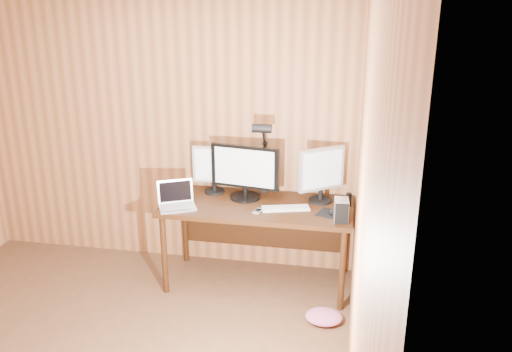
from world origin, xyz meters
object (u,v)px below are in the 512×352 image
(mouse, at_px, (332,212))
(phone, at_px, (258,211))
(monitor_right, at_px, (321,173))
(hard_drive, at_px, (341,210))
(desk_lamp, at_px, (263,148))
(monitor_left, at_px, (214,168))
(laptop, at_px, (177,200))
(speaker, at_px, (349,200))
(monitor_center, at_px, (245,171))
(keyboard, at_px, (286,208))
(desk, at_px, (259,214))

(mouse, height_order, phone, mouse)
(monitor_right, bearing_deg, hard_drive, -98.60)
(mouse, bearing_deg, phone, -157.52)
(desk_lamp, bearing_deg, hard_drive, -25.10)
(monitor_left, height_order, monitor_right, monitor_right)
(laptop, xyz_separation_m, speaker, (1.41, 0.27, 0.00))
(monitor_center, bearing_deg, hard_drive, -12.78)
(monitor_center, height_order, monitor_right, monitor_right)
(monitor_left, xyz_separation_m, desk_lamp, (0.44, 0.02, 0.21))
(keyboard, bearing_deg, hard_drive, -33.33)
(monitor_center, bearing_deg, desk, -12.99)
(keyboard, height_order, hard_drive, hard_drive)
(monitor_center, relative_size, desk_lamp, 0.86)
(hard_drive, xyz_separation_m, phone, (-0.67, 0.05, -0.08))
(laptop, distance_m, hard_drive, 1.36)
(speaker, bearing_deg, desk_lamp, 171.24)
(monitor_right, distance_m, speaker, 0.32)
(desk, xyz_separation_m, mouse, (0.63, -0.17, 0.14))
(desk, bearing_deg, mouse, -15.01)
(speaker, distance_m, desk_lamp, 0.84)
(monitor_left, bearing_deg, laptop, -123.50)
(desk, height_order, monitor_left, monitor_left)
(monitor_left, bearing_deg, phone, -39.71)
(keyboard, bearing_deg, phone, -171.84)
(phone, bearing_deg, speaker, 33.89)
(keyboard, distance_m, phone, 0.23)
(monitor_left, relative_size, mouse, 4.08)
(keyboard, bearing_deg, monitor_right, 24.59)
(monitor_right, distance_m, keyboard, 0.43)
(keyboard, xyz_separation_m, hard_drive, (0.45, -0.14, 0.08))
(hard_drive, bearing_deg, desk_lamp, 143.46)
(laptop, relative_size, mouse, 3.53)
(monitor_left, distance_m, mouse, 1.12)
(desk, height_order, hard_drive, hard_drive)
(monitor_right, bearing_deg, monitor_center, 148.63)
(keyboard, bearing_deg, monitor_center, 138.33)
(keyboard, bearing_deg, monitor_left, 142.80)
(desk, height_order, phone, phone)
(monitor_center, distance_m, speaker, 0.90)
(speaker, bearing_deg, monitor_center, 178.92)
(desk, relative_size, desk_lamp, 2.28)
(monitor_left, bearing_deg, monitor_center, -16.94)
(keyboard, xyz_separation_m, mouse, (0.38, -0.04, 0.01))
(monitor_center, distance_m, desk_lamp, 0.25)
(laptop, bearing_deg, mouse, -23.10)
(desk, height_order, desk_lamp, desk_lamp)
(monitor_center, xyz_separation_m, hard_drive, (0.83, -0.33, -0.16))
(monitor_left, relative_size, phone, 3.57)
(laptop, relative_size, hard_drive, 2.11)
(mouse, distance_m, phone, 0.60)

